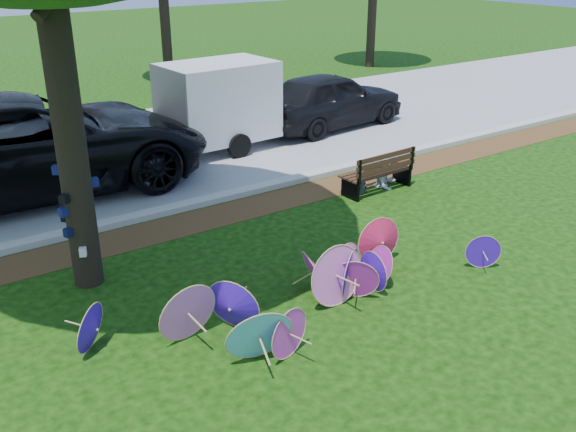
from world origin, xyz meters
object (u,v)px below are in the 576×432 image
parasol_pile (305,286)px  person_right (387,157)px  black_van (29,145)px  cargo_trailer (219,101)px  person_left (362,170)px  park_bench (376,171)px  dark_pickup (330,100)px

parasol_pile → person_right: person_right is taller
person_right → black_van: bearing=136.2°
cargo_trailer → person_left: (0.90, -4.39, -0.74)m
parasol_pile → person_left: person_left is taller
cargo_trailer → parasol_pile: bearing=-113.6°
parasol_pile → cargo_trailer: cargo_trailer is taller
person_left → park_bench: bearing=-30.5°
parasol_pile → park_bench: parasol_pile is taller
park_bench → person_right: person_right is taller
person_right → park_bench: bearing=176.5°
cargo_trailer → person_left: cargo_trailer is taller
dark_pickup → person_right: (-1.98, -4.51, -0.13)m
park_bench → black_van: bearing=144.1°
cargo_trailer → black_van: bearing=-177.7°
black_van → person_left: size_ratio=7.40×
black_van → person_right: 7.45m
person_right → cargo_trailer: bearing=98.4°
parasol_pile → park_bench: size_ratio=3.87×
dark_pickup → person_left: 5.25m
black_van → person_right: bearing=-120.2°
dark_pickup → cargo_trailer: (-3.59, -0.11, 0.46)m
dark_pickup → person_right: size_ratio=3.52×
black_van → person_right: (6.30, -3.96, -0.37)m
person_right → dark_pickup: bearing=54.6°
dark_pickup → person_left: size_ratio=4.61×
person_left → black_van: bearing=122.3°
person_left → person_right: 0.72m
black_van → person_left: (5.60, -3.96, -0.53)m
cargo_trailer → person_right: bearing=-72.9°
black_van → park_bench: black_van is taller
person_right → parasol_pile: bearing=-156.6°
dark_pickup → person_left: dark_pickup is taller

